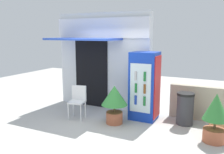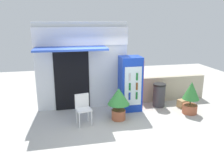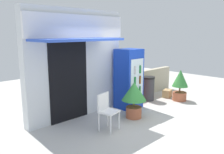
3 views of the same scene
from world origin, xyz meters
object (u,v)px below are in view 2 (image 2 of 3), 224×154
plastic_chair (83,107)px  potted_plant_near_shop (119,100)px  potted_plant_curbside (191,96)px  cardboard_box (183,103)px  drink_cooler (130,84)px  trash_bin (159,95)px

plastic_chair → potted_plant_near_shop: bearing=3.2°
potted_plant_curbside → cardboard_box: potted_plant_curbside is taller
potted_plant_near_shop → cardboard_box: size_ratio=2.72×
drink_cooler → potted_plant_near_shop: size_ratio=1.83×
drink_cooler → trash_bin: (1.09, 0.06, -0.50)m
drink_cooler → potted_plant_curbside: (1.84, -0.73, -0.31)m
potted_plant_near_shop → trash_bin: (1.66, 0.75, -0.22)m
drink_cooler → plastic_chair: (-1.67, -0.76, -0.39)m
drink_cooler → plastic_chair: size_ratio=2.04×
cardboard_box → drink_cooler: bearing=173.6°
plastic_chair → potted_plant_near_shop: 1.10m
plastic_chair → potted_plant_curbside: 3.51m
potted_plant_near_shop → cardboard_box: bearing=11.0°
trash_bin → cardboard_box: 0.90m
potted_plant_curbside → plastic_chair: bearing=-179.7°
trash_bin → potted_plant_near_shop: bearing=-155.6°
plastic_chair → potted_plant_curbside: (3.51, 0.02, 0.08)m
potted_plant_near_shop → trash_bin: size_ratio=1.21×
drink_cooler → cardboard_box: (1.90, -0.21, -0.78)m
potted_plant_curbside → cardboard_box: (0.06, 0.52, -0.47)m
plastic_chair → trash_bin: plastic_chair is taller
potted_plant_near_shop → potted_plant_curbside: potted_plant_curbside is taller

